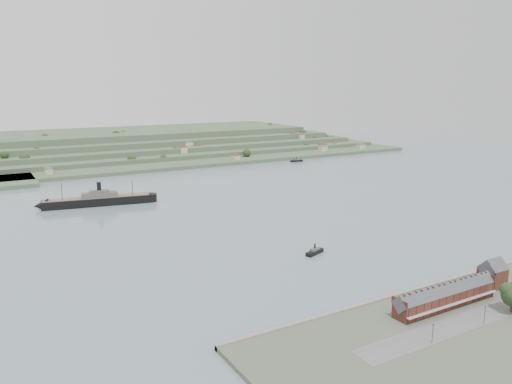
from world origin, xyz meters
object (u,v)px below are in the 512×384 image
gabled_building (492,274)px  steamship (95,201)px  tugboat (315,252)px  terrace_row (445,296)px

gabled_building → steamship: size_ratio=0.15×
steamship → tugboat: 201.82m
tugboat → terrace_row: bearing=-87.3°
gabled_building → tugboat: size_ratio=1.00×
gabled_building → steamship: bearing=114.9°
terrace_row → gabled_building: gabled_building is taller
terrace_row → tugboat: (-4.08, 87.46, -5.34)m
gabled_building → steamship: steamship is taller
steamship → tugboat: bearing=-65.9°
terrace_row → tugboat: bearing=92.7°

